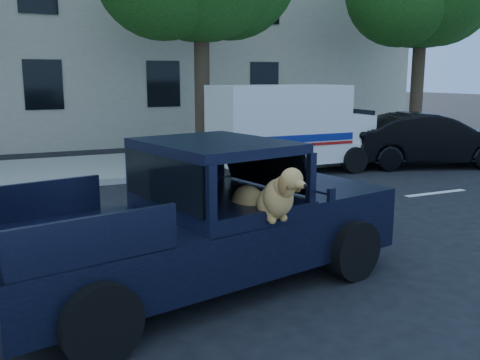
{
  "coord_description": "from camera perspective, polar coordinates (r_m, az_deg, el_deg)",
  "views": [
    {
      "loc": [
        -0.48,
        -5.05,
        2.48
      ],
      "look_at": [
        1.94,
        0.27,
        1.34
      ],
      "focal_mm": 40.0,
      "sensor_mm": 36.0,
      "label": 1
    }
  ],
  "objects": [
    {
      "name": "pickup_truck",
      "position": [
        6.32,
        -4.88,
        -6.44
      ],
      "size": [
        5.15,
        2.97,
        1.74
      ],
      "rotation": [
        0.0,
        0.0,
        0.22
      ],
      "color": "black",
      "rests_on": "ground"
    },
    {
      "name": "lane_stripes",
      "position": [
        9.15,
        -7.87,
        -4.75
      ],
      "size": [
        21.6,
        0.14,
        0.01
      ],
      "primitive_type": null,
      "color": "silver",
      "rests_on": "ground"
    },
    {
      "name": "parked_sedan",
      "position": [
        15.7,
        19.48,
        4.05
      ],
      "size": [
        2.93,
        4.75,
        1.48
      ],
      "primitive_type": "imported",
      "rotation": [
        0.0,
        0.0,
        1.24
      ],
      "color": "black",
      "rests_on": "ground"
    },
    {
      "name": "mail_truck",
      "position": [
        14.01,
        5.06,
        4.87
      ],
      "size": [
        4.11,
        2.1,
        2.25
      ],
      "rotation": [
        0.0,
        0.0,
        0.0
      ],
      "color": "silver",
      "rests_on": "ground"
    },
    {
      "name": "far_sidewalk",
      "position": [
        14.46,
        -22.24,
        0.65
      ],
      "size": [
        60.0,
        4.0,
        0.15
      ],
      "primitive_type": "cube",
      "color": "gray",
      "rests_on": "ground"
    },
    {
      "name": "building_main",
      "position": [
        21.93,
        -15.89,
        15.93
      ],
      "size": [
        26.0,
        6.0,
        9.0
      ],
      "primitive_type": "cube",
      "color": "beige",
      "rests_on": "ground"
    },
    {
      "name": "ground",
      "position": [
        5.65,
        -17.72,
        -15.57
      ],
      "size": [
        120.0,
        120.0,
        0.0
      ],
      "primitive_type": "plane",
      "color": "black",
      "rests_on": "ground"
    }
  ]
}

